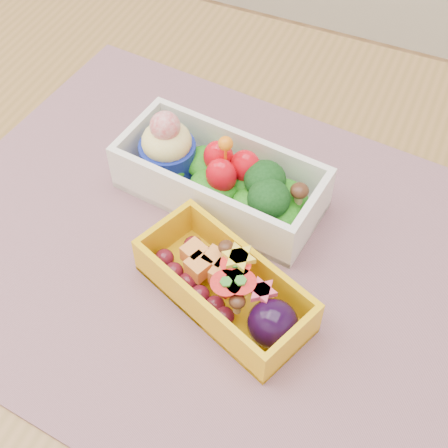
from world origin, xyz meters
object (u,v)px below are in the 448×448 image
at_px(placemat, 214,252).
at_px(bento_yellow, 227,288).
at_px(table, 157,318).
at_px(bento_white, 219,177).

height_order(placemat, bento_yellow, bento_yellow).
height_order(table, placemat, placemat).
distance_m(placemat, bento_white, 0.07).
distance_m(bento_white, bento_yellow, 0.12).
relative_size(table, bento_yellow, 7.13).
bearing_deg(placemat, bento_white, 110.36).
bearing_deg(placemat, table, -145.85).
bearing_deg(bento_yellow, bento_white, 138.92).
xyz_separation_m(bento_white, bento_yellow, (0.06, -0.11, -0.00)).
xyz_separation_m(placemat, bento_yellow, (0.03, -0.04, 0.02)).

